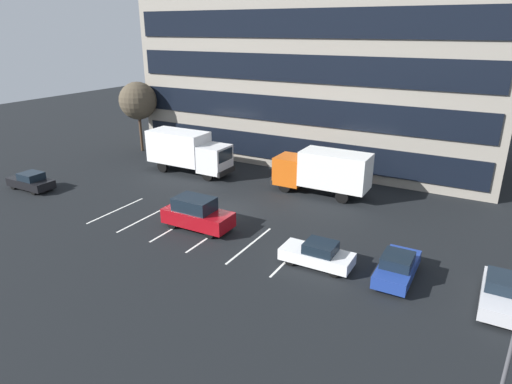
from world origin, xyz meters
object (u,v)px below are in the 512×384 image
box_truck_orange (323,170)px  sedan_white (318,254)px  sedan_silver (502,293)px  bare_tree (138,101)px  sedan_black (31,181)px  sedan_navy (397,267)px  box_truck_white (188,150)px  suv_maroon (197,214)px

box_truck_orange → sedan_white: size_ratio=1.90×
sedan_silver → bare_tree: size_ratio=0.57×
sedan_silver → bare_tree: (-34.73, 13.15, 4.60)m
box_truck_orange → sedan_black: bearing=-153.4°
sedan_black → bare_tree: bearing=92.8°
sedan_white → bare_tree: size_ratio=0.55×
sedan_navy → bare_tree: size_ratio=0.56×
sedan_navy → sedan_silver: size_ratio=0.98×
box_truck_white → sedan_navy: (20.81, -9.37, -1.39)m
bare_tree → sedan_black: bearing=-87.2°
sedan_white → sedan_silver: bearing=4.1°
sedan_navy → suv_maroon: bearing=-179.9°
box_truck_orange → sedan_navy: size_ratio=1.87×
sedan_silver → suv_maroon: bearing=179.8°
sedan_black → box_truck_orange: bearing=26.6°
box_truck_orange → sedan_black: 23.66m
sedan_navy → sedan_silver: (4.86, -0.09, 0.02)m
sedan_navy → box_truck_white: bearing=155.7°
suv_maroon → sedan_silver: (17.77, -0.08, -0.31)m
suv_maroon → sedan_black: suv_maroon is taller
bare_tree → box_truck_orange: bearing=-8.0°
suv_maroon → sedan_white: 8.79m
box_truck_orange → sedan_black: (-21.12, -10.59, -1.31)m
box_truck_orange → suv_maroon: box_truck_orange is taller
box_truck_orange → sedan_white: (3.92, -10.73, -1.31)m
box_truck_orange → bare_tree: bare_tree is taller
sedan_black → sedan_silver: bearing=0.8°
box_truck_white → sedan_silver: (25.67, -9.47, -1.38)m
sedan_white → sedan_silver: size_ratio=0.96×
sedan_white → sedan_silver: (9.03, 0.65, 0.03)m
sedan_silver → bare_tree: bare_tree is taller
sedan_silver → sedan_black: bearing=-179.2°
suv_maroon → sedan_white: suv_maroon is taller
box_truck_orange → sedan_silver: (12.94, -10.08, -1.28)m
sedan_navy → suv_maroon: size_ratio=0.88×
sedan_white → sedan_black: (-25.04, 0.15, 0.00)m
sedan_black → bare_tree: 14.43m
box_truck_orange → sedan_white: 11.50m
sedan_black → sedan_silver: (34.06, 0.50, 0.02)m
box_truck_white → sedan_silver: size_ratio=1.91×
suv_maroon → bare_tree: (-16.95, 13.08, 4.29)m
box_truck_orange → sedan_navy: box_truck_orange is taller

